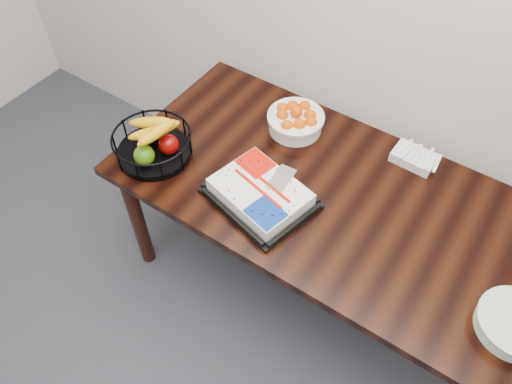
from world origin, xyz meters
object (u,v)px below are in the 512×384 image
Objects in this scene: cake_tray at (260,194)px; fruit_basket at (152,143)px; tangerine_bowl at (296,117)px; table at (328,205)px.

fruit_basket reaches higher than cake_tray.
fruit_basket reaches higher than tangerine_bowl.
cake_tray is 0.44m from tangerine_bowl.
fruit_basket is (-0.42, -0.48, 0.00)m from tangerine_bowl.
tangerine_bowl is at bearing 48.92° from fruit_basket.
tangerine_bowl is 0.64m from fruit_basket.
table is 0.42m from tangerine_bowl.
table is at bearing -37.19° from tangerine_bowl.
tangerine_bowl is at bearing 102.87° from cake_tray.
cake_tray is at bearing -77.13° from tangerine_bowl.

